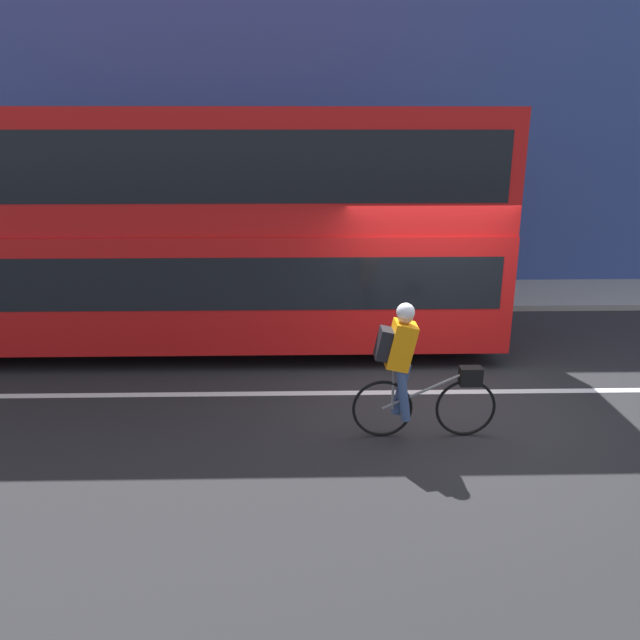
# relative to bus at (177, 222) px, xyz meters

# --- Properties ---
(ground_plane) EXTENTS (80.00, 80.00, 0.00)m
(ground_plane) POSITION_rel_bus_xyz_m (3.89, -2.14, -2.11)
(ground_plane) COLOR #232326
(road_center_line) EXTENTS (50.00, 0.14, 0.01)m
(road_center_line) POSITION_rel_bus_xyz_m (3.89, -2.01, -2.11)
(road_center_line) COLOR silver
(road_center_line) RESTS_ON ground_plane
(sidewalk_curb) EXTENTS (60.00, 2.17, 0.12)m
(sidewalk_curb) POSITION_rel_bus_xyz_m (3.89, 2.98, -2.05)
(sidewalk_curb) COLOR gray
(sidewalk_curb) RESTS_ON ground_plane
(building_facade) EXTENTS (60.00, 0.30, 6.86)m
(building_facade) POSITION_rel_bus_xyz_m (3.89, 4.22, 1.32)
(building_facade) COLOR #33478C
(building_facade) RESTS_ON ground_plane
(bus) EXTENTS (10.25, 2.47, 3.83)m
(bus) POSITION_rel_bus_xyz_m (0.00, 0.00, 0.00)
(bus) COLOR black
(bus) RESTS_ON ground_plane
(cyclist_on_bike) EXTENTS (1.72, 0.32, 1.67)m
(cyclist_on_bike) POSITION_rel_bus_xyz_m (3.28, -3.27, -1.22)
(cyclist_on_bike) COLOR black
(cyclist_on_bike) RESTS_ON ground_plane
(street_sign_post) EXTENTS (0.36, 0.09, 2.69)m
(street_sign_post) POSITION_rel_bus_xyz_m (5.82, 2.87, -0.50)
(street_sign_post) COLOR #59595B
(street_sign_post) RESTS_ON sidewalk_curb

